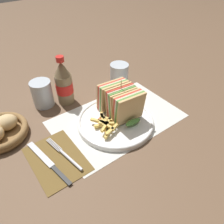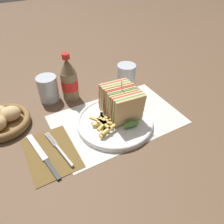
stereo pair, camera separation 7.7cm
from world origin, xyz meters
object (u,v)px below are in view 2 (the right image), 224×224
object	(u,v)px
fork	(61,152)
glass_far	(48,90)
bread_basket	(3,121)
knife	(43,156)
coke_bottle_near	(69,80)
plate_main	(115,122)
club_sandwich	(121,103)
glass_near	(126,77)

from	to	relation	value
fork	glass_far	xyz separation A→B (m)	(0.05, 0.29, 0.04)
bread_basket	knife	bearing A→B (deg)	-68.56
fork	coke_bottle_near	world-z (taller)	coke_bottle_near
knife	fork	bearing A→B (deg)	-23.88
plate_main	club_sandwich	bearing A→B (deg)	24.05
knife	coke_bottle_near	bearing A→B (deg)	43.49
fork	bread_basket	xyz separation A→B (m)	(-0.13, 0.22, 0.01)
knife	coke_bottle_near	distance (m)	0.32
knife	plate_main	bearing A→B (deg)	-4.31
glass_near	coke_bottle_near	bearing A→B (deg)	172.01
plate_main	club_sandwich	xyz separation A→B (m)	(0.03, 0.02, 0.06)
plate_main	knife	xyz separation A→B (m)	(-0.26, -0.02, -0.00)
knife	glass_far	distance (m)	0.30
coke_bottle_near	glass_near	size ratio (longest dim) A/B	1.89
glass_near	bread_basket	xyz separation A→B (m)	(-0.51, -0.01, -0.02)
glass_far	bread_basket	xyz separation A→B (m)	(-0.19, -0.08, -0.02)
plate_main	fork	distance (m)	0.21
knife	coke_bottle_near	world-z (taller)	coke_bottle_near
club_sandwich	plate_main	bearing A→B (deg)	-155.95
plate_main	glass_near	bearing A→B (deg)	48.99
knife	glass_far	size ratio (longest dim) A/B	2.08
fork	glass_near	xyz separation A→B (m)	(0.38, 0.23, 0.04)
club_sandwich	coke_bottle_near	xyz separation A→B (m)	(-0.11, 0.21, 0.01)
glass_near	fork	bearing A→B (deg)	-148.90
coke_bottle_near	bread_basket	bearing A→B (deg)	-171.15
fork	plate_main	bearing A→B (deg)	0.63
plate_main	glass_near	xyz separation A→B (m)	(0.16, 0.19, 0.03)
glass_far	bread_basket	size ratio (longest dim) A/B	0.56
glass_near	glass_far	size ratio (longest dim) A/B	1.00
club_sandwich	bread_basket	xyz separation A→B (m)	(-0.38, 0.17, -0.05)
coke_bottle_near	glass_far	size ratio (longest dim) A/B	1.89
plate_main	knife	distance (m)	0.27
glass_far	glass_near	bearing A→B (deg)	-11.85
plate_main	club_sandwich	world-z (taller)	club_sandwich
club_sandwich	glass_far	size ratio (longest dim) A/B	1.60
fork	knife	distance (m)	0.06
coke_bottle_near	glass_far	bearing A→B (deg)	157.19
knife	glass_near	distance (m)	0.48
fork	bread_basket	size ratio (longest dim) A/B	0.94
knife	club_sandwich	bearing A→B (deg)	-1.98
plate_main	fork	world-z (taller)	plate_main
coke_bottle_near	glass_far	distance (m)	0.09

